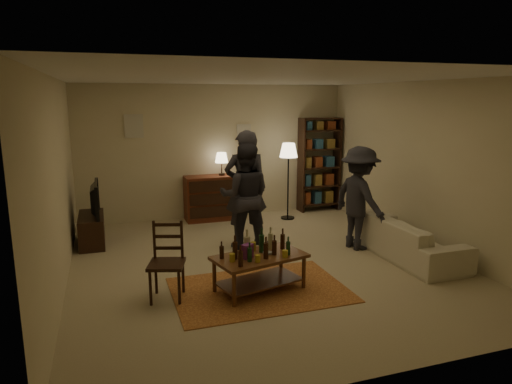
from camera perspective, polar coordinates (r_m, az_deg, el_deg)
name	(u,v)px	position (r m, az deg, el deg)	size (l,w,h in m)	color
floor	(264,263)	(6.91, 1.02, -8.91)	(6.00, 6.00, 0.00)	#C6B793
room_shell	(184,130)	(9.22, -9.04, 7.71)	(6.00, 6.00, 6.00)	beige
rug	(259,290)	(6.00, 0.44, -12.12)	(2.20, 1.50, 0.01)	brown
coffee_table	(259,260)	(5.84, 0.34, -8.48)	(1.27, 0.88, 0.81)	brown
dining_chair	(167,258)	(5.73, -11.05, -8.10)	(0.53, 0.53, 0.97)	#311B10
tv_stand	(92,222)	(8.16, -19.86, -3.54)	(0.40, 1.00, 1.06)	#311B10
dresser	(210,197)	(9.23, -5.71, -0.60)	(1.00, 0.50, 1.36)	maroon
bookshelf	(319,164)	(10.01, 7.90, 3.55)	(0.90, 0.34, 2.02)	#311B10
floor_lamp	(288,155)	(9.15, 4.08, 4.59)	(0.36, 0.36, 1.55)	black
sofa	(406,238)	(7.48, 18.28, -5.43)	(2.08, 0.81, 0.61)	beige
person_left	(246,188)	(7.55, -1.29, 0.47)	(0.70, 0.46, 1.92)	#2A2931
person_right	(245,196)	(7.41, -1.40, -0.53)	(0.84, 0.65, 1.73)	#26252D
person_by_sofa	(359,198)	(7.55, 12.78, -0.77)	(1.08, 0.62, 1.68)	#25242B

